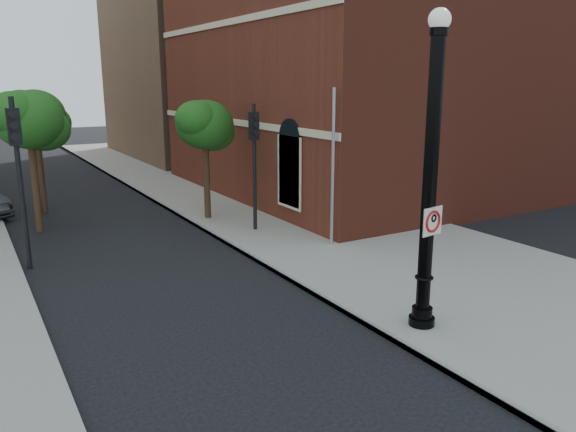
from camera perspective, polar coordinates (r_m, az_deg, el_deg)
ground at (r=10.83m, az=2.02°, el=-15.01°), size 120.00×120.00×0.00m
sidewalk_right at (r=21.78m, az=1.18°, el=-0.02°), size 8.00×60.00×0.12m
curb_edge at (r=20.05m, az=-8.47°, el=-1.34°), size 0.10×60.00×0.14m
brick_wall_building at (r=30.53m, az=13.79°, el=15.23°), size 22.30×16.30×12.50m
bg_building_tan_b at (r=43.52m, az=-1.53°, el=15.98°), size 22.00×14.00×14.00m
lamppost at (r=11.65m, az=14.16°, el=2.42°), size 0.55×0.55×6.52m
no_parking_sign at (r=11.64m, az=14.48°, el=-0.50°), size 0.58×0.13×0.58m
traffic_signal_left at (r=16.88m, az=-25.80°, el=5.58°), size 0.33×0.40×4.78m
traffic_signal_right at (r=19.14m, az=-3.44°, el=7.00°), size 0.28×0.36×4.45m
utility_pole at (r=17.45m, az=4.56°, el=4.68°), size 0.10×0.10×4.99m
street_tree_a at (r=21.08m, az=-24.78°, el=8.71°), size 2.70×2.44×4.87m
street_tree_b at (r=24.30m, az=-24.24°, el=9.23°), size 2.70×2.44×4.86m
street_tree_c at (r=21.06m, az=-8.40°, el=9.01°), size 2.51×2.26×4.51m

